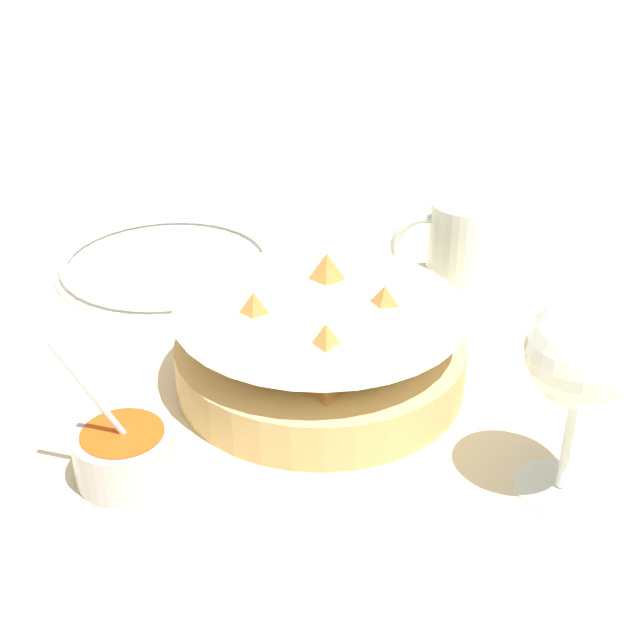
% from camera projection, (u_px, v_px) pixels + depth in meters
% --- Properties ---
extents(ground_plane, '(4.00, 4.00, 0.00)m').
position_uv_depth(ground_plane, '(321.00, 390.00, 0.76)').
color(ground_plane, beige).
extents(food_basket, '(0.25, 0.25, 0.10)m').
position_uv_depth(food_basket, '(321.00, 348.00, 0.75)').
color(food_basket, tan).
rests_on(food_basket, ground_plane).
extents(sauce_cup, '(0.08, 0.07, 0.12)m').
position_uv_depth(sauce_cup, '(125.00, 452.00, 0.65)').
color(sauce_cup, '#B7B7BC').
rests_on(sauce_cup, ground_plane).
extents(wine_glass, '(0.08, 0.08, 0.16)m').
position_uv_depth(wine_glass, '(582.00, 359.00, 0.59)').
color(wine_glass, silver).
rests_on(wine_glass, ground_plane).
extents(beer_mug, '(0.11, 0.08, 0.10)m').
position_uv_depth(beer_mug, '(463.00, 250.00, 0.90)').
color(beer_mug, silver).
rests_on(beer_mug, ground_plane).
extents(side_plate, '(0.24, 0.24, 0.01)m').
position_uv_depth(side_plate, '(166.00, 262.00, 0.96)').
color(side_plate, white).
rests_on(side_plate, ground_plane).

